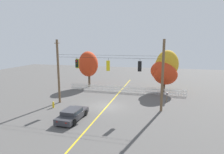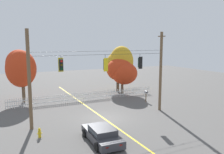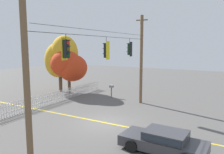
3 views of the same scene
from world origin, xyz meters
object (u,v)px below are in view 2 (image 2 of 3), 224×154
object	(u,v)px
autumn_maple_mid	(120,63)
parked_car	(102,134)
autumn_oak_far_east	(122,71)
fire_hydrant	(40,133)
traffic_signal_eastbound_side	(140,63)
autumn_maple_near_fence	(21,68)
traffic_signal_northbound_secondary	(61,65)
roadside_mailbox	(146,93)
traffic_signal_northbound_primary	(105,65)

from	to	relation	value
autumn_maple_mid	parked_car	xyz separation A→B (m)	(-9.37, -15.23, -3.61)
autumn_oak_far_east	fire_hydrant	xyz separation A→B (m)	(-13.03, -11.10, -2.80)
traffic_signal_eastbound_side	autumn_maple_near_fence	distance (m)	14.39
traffic_signal_eastbound_side	autumn_maple_near_fence	bearing A→B (deg)	135.91
traffic_signal_eastbound_side	parked_car	world-z (taller)	traffic_signal_eastbound_side
traffic_signal_northbound_secondary	parked_car	bearing A→B (deg)	-71.88
fire_hydrant	roadside_mailbox	distance (m)	14.65
autumn_maple_near_fence	roadside_mailbox	xyz separation A→B (m)	(13.60, -6.35, -3.13)
traffic_signal_northbound_secondary	autumn_maple_mid	xyz separation A→B (m)	(10.99, 10.30, -1.05)
traffic_signal_northbound_secondary	fire_hydrant	size ratio (longest dim) A/B	1.84
autumn_oak_far_east	autumn_maple_near_fence	bearing A→B (deg)	175.71
traffic_signal_northbound_secondary	roadside_mailbox	xyz separation A→B (m)	(11.15, 3.63, -4.18)
parked_car	fire_hydrant	world-z (taller)	parked_car
autumn_oak_far_east	traffic_signal_eastbound_side	bearing A→B (deg)	-107.55
autumn_maple_near_fence	autumn_oak_far_east	bearing A→B (deg)	-4.29
traffic_signal_northbound_secondary	traffic_signal_northbound_primary	distance (m)	4.11
traffic_signal_northbound_secondary	parked_car	distance (m)	6.98
autumn_maple_near_fence	autumn_maple_mid	size ratio (longest dim) A/B	0.95
traffic_signal_northbound_primary	traffic_signal_eastbound_side	xyz separation A→B (m)	(3.76, 0.00, 0.05)
autumn_maple_near_fence	traffic_signal_northbound_secondary	bearing A→B (deg)	-76.19
parked_car	autumn_oak_far_east	bearing A→B (deg)	56.83
traffic_signal_northbound_primary	traffic_signal_eastbound_side	size ratio (longest dim) A/B	1.04
traffic_signal_eastbound_side	autumn_oak_far_east	xyz separation A→B (m)	(2.85, 9.01, -2.00)
roadside_mailbox	parked_car	bearing A→B (deg)	-138.09
autumn_oak_far_east	parked_car	world-z (taller)	autumn_oak_far_east
parked_car	roadside_mailbox	distance (m)	12.82
traffic_signal_eastbound_side	autumn_maple_near_fence	size ratio (longest dim) A/B	0.23
autumn_maple_mid	roadside_mailbox	distance (m)	7.37
traffic_signal_eastbound_side	autumn_oak_far_east	distance (m)	9.65
autumn_maple_near_fence	fire_hydrant	world-z (taller)	autumn_maple_near_fence
fire_hydrant	autumn_maple_mid	bearing A→B (deg)	43.01
autumn_maple_mid	autumn_oak_far_east	bearing A→B (deg)	-101.92
autumn_maple_mid	autumn_oak_far_east	world-z (taller)	autumn_maple_mid
parked_car	traffic_signal_northbound_primary	bearing A→B (deg)	63.13
autumn_oak_far_east	parked_car	size ratio (longest dim) A/B	1.13
roadside_mailbox	fire_hydrant	bearing A→B (deg)	-156.93
traffic_signal_northbound_secondary	traffic_signal_northbound_primary	xyz separation A→B (m)	(4.10, -0.02, -0.14)
autumn_maple_mid	traffic_signal_eastbound_side	bearing A→B (deg)	-106.85
traffic_signal_eastbound_side	autumn_maple_near_fence	xyz separation A→B (m)	(-10.32, 9.99, -0.95)
traffic_signal_eastbound_side	fire_hydrant	xyz separation A→B (m)	(-10.18, -2.09, -4.80)
autumn_oak_far_east	traffic_signal_northbound_secondary	bearing A→B (deg)	-140.00
traffic_signal_northbound_secondary	traffic_signal_eastbound_side	xyz separation A→B (m)	(7.86, -0.02, -0.10)
parked_car	roadside_mailbox	xyz separation A→B (m)	(9.53, 8.56, 0.49)
traffic_signal_northbound_primary	roadside_mailbox	world-z (taller)	traffic_signal_northbound_primary
traffic_signal_northbound_secondary	autumn_oak_far_east	bearing A→B (deg)	40.00
traffic_signal_northbound_secondary	traffic_signal_eastbound_side	distance (m)	7.86
traffic_signal_northbound_primary	fire_hydrant	bearing A→B (deg)	-161.96
autumn_maple_near_fence	traffic_signal_eastbound_side	bearing A→B (deg)	-44.09
traffic_signal_northbound_secondary	fire_hydrant	xyz separation A→B (m)	(-2.32, -2.11, -4.90)
traffic_signal_northbound_secondary	autumn_maple_near_fence	distance (m)	10.32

